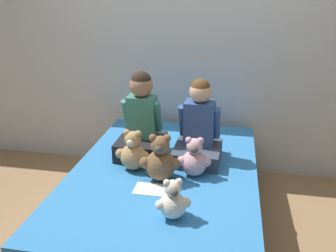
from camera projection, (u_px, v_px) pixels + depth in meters
ground_plane at (164, 227)px, 2.73m from camera, size 14.00×14.00×0.00m
wall_behind_bed at (186, 42)px, 3.25m from camera, size 8.00×0.06×2.50m
bed at (164, 199)px, 2.64m from camera, size 1.32×1.93×0.49m
child_on_left at (142, 123)px, 2.71m from camera, size 0.35×0.36×0.66m
child_on_right at (199, 130)px, 2.65m from camera, size 0.36×0.40×0.62m
teddy_bear_held_by_left_child at (133, 153)px, 2.53m from camera, size 0.25×0.19×0.30m
teddy_bear_held_by_right_child at (194, 159)px, 2.45m from camera, size 0.24×0.18×0.28m
teddy_bear_between_children at (160, 161)px, 2.38m from camera, size 0.27×0.21×0.33m
teddy_bear_at_foot_of_bed at (173, 201)px, 2.00m from camera, size 0.20×0.15×0.25m
sign_card at (150, 189)px, 2.31m from camera, size 0.21×0.15×0.00m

